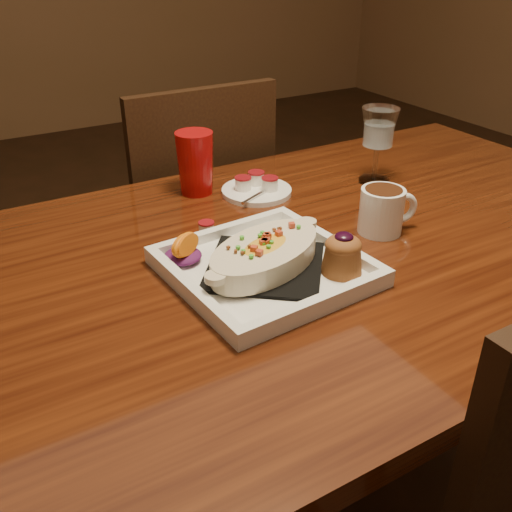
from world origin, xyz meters
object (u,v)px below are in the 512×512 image
coffee_mug (383,209)px  red_tumbler (195,163)px  saucer (257,189)px  chair_far (191,227)px  table (322,284)px  plate (270,260)px  goblet (379,132)px

coffee_mug → red_tumbler: red_tumbler is taller
coffee_mug → red_tumbler: (-0.22, 0.35, 0.02)m
coffee_mug → saucer: (-0.11, 0.28, -0.04)m
chair_far → red_tumbler: size_ratio=6.83×
red_tumbler → saucer: bearing=-33.5°
table → red_tumbler: (-0.11, 0.33, 0.16)m
chair_far → red_tumbler: (-0.11, -0.30, 0.31)m
plate → coffee_mug: (0.27, 0.03, 0.02)m
table → saucer: (0.00, 0.26, 0.11)m
plate → saucer: 0.35m
table → coffee_mug: bearing=-11.7°
coffee_mug → goblet: (0.16, 0.20, 0.07)m
chair_far → saucer: bearing=90.3°
table → plate: bearing=-161.4°
coffee_mug → saucer: bearing=124.9°
plate → red_tumbler: (0.04, 0.38, 0.04)m
chair_far → plate: size_ratio=2.91×
chair_far → table: bearing=90.0°
goblet → coffee_mug: bearing=-127.6°
plate → saucer: (0.15, 0.31, -0.02)m
table → goblet: (0.27, 0.18, 0.22)m
coffee_mug → saucer: 0.30m
table → red_tumbler: bearing=108.3°
table → saucer: saucer is taller
table → chair_far: chair_far is taller
saucer → chair_far: bearing=90.3°
plate → coffee_mug: size_ratio=2.73×
chair_far → red_tumbler: bearing=70.0°
goblet → plate: bearing=-151.4°
chair_far → saucer: (0.00, -0.37, 0.25)m
coffee_mug → goblet: bearing=65.5°
chair_far → goblet: bearing=120.9°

